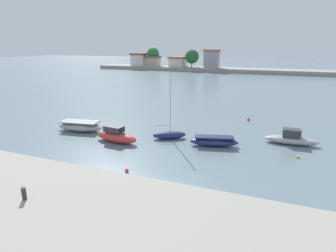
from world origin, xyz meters
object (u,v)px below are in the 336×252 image
object	(u,v)px
moored_boat_3	(214,141)
moored_boat_1	(116,136)
moored_boat_4	(291,139)
mooring_buoy_1	(298,157)
moored_boat_0	(80,126)
mooring_buoy_2	(127,170)
moored_boat_2	(169,134)
mooring_bollard	(24,194)
mooring_buoy_0	(248,119)

from	to	relation	value
moored_boat_3	moored_boat_1	bearing A→B (deg)	-179.94
moored_boat_4	mooring_buoy_1	size ratio (longest dim) A/B	19.76
moored_boat_0	mooring_buoy_2	size ratio (longest dim) A/B	18.29
moored_boat_2	moored_boat_3	bearing A→B (deg)	-33.63
moored_boat_0	moored_boat_1	world-z (taller)	moored_boat_1
mooring_bollard	moored_boat_2	xyz separation A→B (m)	(0.50, 18.05, -2.48)
mooring_bollard	mooring_buoy_0	size ratio (longest dim) A/B	1.76
mooring_bollard	mooring_buoy_1	world-z (taller)	mooring_bollard
mooring_buoy_0	moored_boat_0	bearing A→B (deg)	-146.53
moored_boat_1	moored_boat_0	bearing A→B (deg)	169.37
moored_boat_4	moored_boat_2	bearing A→B (deg)	-167.68
moored_boat_2	moored_boat_1	bearing A→B (deg)	-175.84
moored_boat_1	moored_boat_2	distance (m)	5.64
moored_boat_0	mooring_buoy_0	world-z (taller)	moored_boat_0
moored_boat_4	mooring_buoy_1	world-z (taller)	moored_boat_4
moored_boat_1	moored_boat_3	world-z (taller)	moored_boat_1
moored_boat_3	mooring_buoy_2	distance (m)	9.89
mooring_bollard	mooring_buoy_1	bearing A→B (deg)	52.70
moored_boat_3	mooring_buoy_2	size ratio (longest dim) A/B	15.85
mooring_bollard	mooring_buoy_2	world-z (taller)	mooring_bollard
moored_boat_2	mooring_bollard	bearing A→B (deg)	-119.53
moored_boat_1	moored_boat_4	xyz separation A→B (m)	(16.94, 5.91, -0.11)
moored_boat_4	mooring_buoy_0	size ratio (longest dim) A/B	14.78
moored_boat_0	mooring_buoy_0	bearing A→B (deg)	25.19
mooring_bollard	moored_boat_3	bearing A→B (deg)	72.71
moored_boat_4	moored_boat_0	bearing A→B (deg)	-171.08
moored_boat_1	mooring_buoy_0	bearing A→B (deg)	55.35
moored_boat_1	mooring_buoy_0	distance (m)	18.22
moored_boat_0	mooring_buoy_1	bearing A→B (deg)	-7.43
mooring_buoy_0	mooring_buoy_2	distance (m)	20.99
mooring_bollard	mooring_buoy_0	distance (m)	29.92
moored_boat_1	moored_boat_3	xyz separation A→B (m)	(9.75, 2.50, -0.18)
moored_boat_2	mooring_buoy_2	world-z (taller)	moored_boat_2
moored_boat_0	moored_boat_3	xyz separation A→B (m)	(15.74, 0.66, -0.08)
mooring_buoy_1	mooring_buoy_2	xyz separation A→B (m)	(-12.85, -8.11, 0.03)
moored_boat_0	moored_boat_4	distance (m)	23.29
moored_boat_0	moored_boat_2	distance (m)	10.83
moored_boat_2	mooring_buoy_2	size ratio (longest dim) A/B	22.98
mooring_buoy_1	moored_boat_2	bearing A→B (deg)	176.36
moored_boat_0	moored_boat_1	bearing A→B (deg)	-25.38
mooring_bollard	moored_boat_0	bearing A→B (deg)	121.30
moored_boat_0	mooring_buoy_0	xyz separation A→B (m)	(17.97, 11.88, -0.39)
mooring_bollard	mooring_buoy_2	distance (m)	9.56
mooring_bollard	moored_boat_4	xyz separation A→B (m)	(12.66, 20.96, -2.40)
moored_boat_4	mooring_buoy_0	xyz separation A→B (m)	(-4.97, 7.82, -0.38)
mooring_bollard	moored_boat_0	xyz separation A→B (m)	(-10.27, 16.90, -2.40)
moored_boat_4	mooring_buoy_0	bearing A→B (deg)	121.31
moored_boat_2	mooring_buoy_0	world-z (taller)	moored_boat_2
moored_boat_0	moored_boat_1	size ratio (longest dim) A/B	1.14
moored_boat_1	moored_boat_4	distance (m)	17.94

